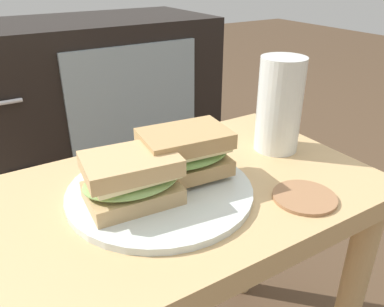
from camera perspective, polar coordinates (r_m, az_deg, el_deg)
The scene contains 7 objects.
side_table at distance 0.62m, azimuth -0.54°, elevation -11.79°, with size 0.56×0.36×0.46m.
tv_cabinet at distance 1.49m, azimuth -16.00°, elevation 7.19°, with size 0.96×0.46×0.58m.
plate at distance 0.55m, azimuth -4.72°, elevation -5.49°, with size 0.26×0.26×0.01m, color silver.
sandwich_front at distance 0.51m, azimuth -8.88°, elevation -3.66°, with size 0.13×0.10×0.07m.
sandwich_back at distance 0.55m, azimuth -1.21°, elevation 0.10°, with size 0.14×0.10×0.07m.
beer_glass at distance 0.67m, azimuth 12.71°, elevation 6.78°, with size 0.08×0.08×0.16m.
coaster at distance 0.56m, azimuth 16.21°, elevation -6.19°, with size 0.09×0.09×0.01m, color #996B47.
Camera 1 is at (-0.25, -0.42, 0.76)m, focal length 36.27 mm.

